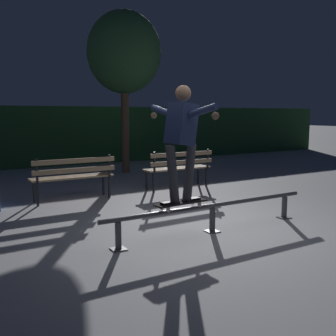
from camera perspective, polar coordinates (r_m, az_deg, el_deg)
The scene contains 8 objects.
ground_plane at distance 5.79m, azimuth 5.62°, elevation -8.94°, with size 90.00×90.00×0.00m, color #99999E.
hedge_backdrop at distance 13.54m, azimuth -16.53°, elevation 4.64°, with size 24.00×1.20×1.94m, color #234C28.
grind_rail at distance 5.59m, azimuth 6.60°, elevation -6.26°, with size 3.44×0.18×0.41m.
skateboard at distance 5.25m, azimuth 1.92°, elevation -5.19°, with size 0.79×0.27×0.09m.
skateboarder at distance 5.12m, azimuth 2.00°, elevation 5.07°, with size 0.63×1.41×1.56m.
park_bench_leftmost at distance 7.68m, azimuth -13.83°, elevation -0.83°, with size 1.60×0.42×0.88m.
park_bench_left_center at distance 8.68m, azimuth 1.67°, elevation 0.39°, with size 1.60×0.42×0.88m.
tree_behind_benches at distance 11.27m, azimuth -6.51°, elevation 16.49°, with size 2.06×2.06×4.52m.
Camera 1 is at (-3.29, -4.46, 1.68)m, focal length 41.22 mm.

